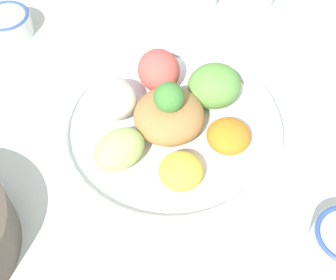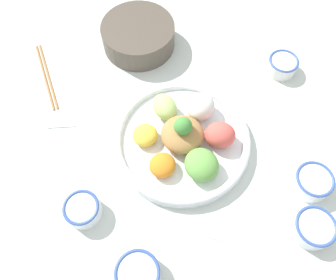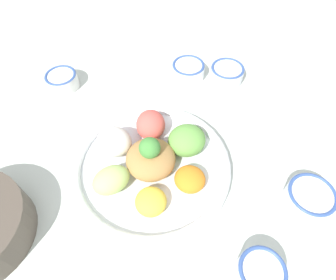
# 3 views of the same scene
# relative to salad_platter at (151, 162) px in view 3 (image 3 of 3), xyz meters

# --- Properties ---
(ground_plane) EXTENTS (2.40, 2.40, 0.00)m
(ground_plane) POSITION_rel_salad_platter_xyz_m (-0.03, 0.03, -0.03)
(ground_plane) COLOR silver
(salad_platter) EXTENTS (0.35, 0.35, 0.11)m
(salad_platter) POSITION_rel_salad_platter_xyz_m (0.00, 0.00, 0.00)
(salad_platter) COLOR white
(salad_platter) RESTS_ON ground_plane
(sauce_bowl_red) EXTENTS (0.09, 0.09, 0.05)m
(sauce_bowl_red) POSITION_rel_salad_platter_xyz_m (0.33, 0.14, -0.00)
(sauce_bowl_red) COLOR white
(sauce_bowl_red) RESTS_ON ground_plane
(rice_bowl_blue) EXTENTS (0.08, 0.08, 0.04)m
(rice_bowl_blue) POSITION_rel_salad_platter_xyz_m (-0.06, 0.37, -0.00)
(rice_bowl_blue) COLOR white
(rice_bowl_blue) RESTS_ON ground_plane
(sauce_bowl_dark) EXTENTS (0.09, 0.09, 0.05)m
(sauce_bowl_dark) POSITION_rel_salad_platter_xyz_m (0.25, 0.21, -0.00)
(sauce_bowl_dark) COLOR white
(sauce_bowl_dark) RESTS_ON ground_plane
(rice_bowl_plain) EXTENTS (0.08, 0.08, 0.05)m
(rice_bowl_plain) POSITION_rel_salad_platter_xyz_m (0.04, -0.29, -0.00)
(rice_bowl_plain) COLOR white
(rice_bowl_plain) RESTS_ON ground_plane
(sauce_bowl_far) EXTENTS (0.10, 0.10, 0.04)m
(sauce_bowl_far) POSITION_rel_salad_platter_xyz_m (0.22, -0.25, -0.00)
(sauce_bowl_far) COLOR white
(sauce_bowl_far) RESTS_ON ground_plane
(serving_spoon_extra) EXTENTS (0.11, 0.10, 0.01)m
(serving_spoon_extra) POSITION_rel_salad_platter_xyz_m (0.27, -0.03, -0.03)
(serving_spoon_extra) COLOR white
(serving_spoon_extra) RESTS_ON ground_plane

